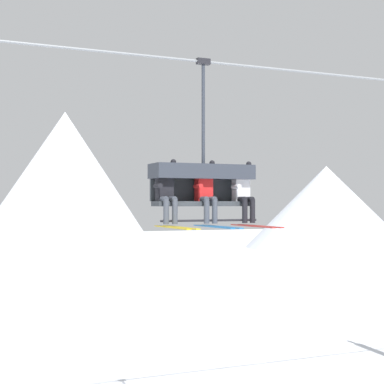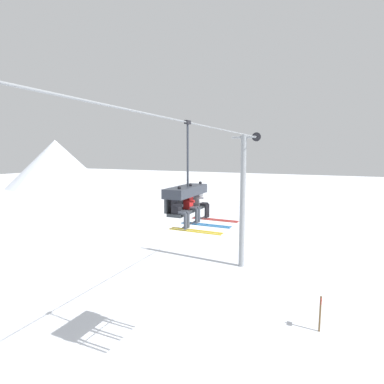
# 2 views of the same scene
# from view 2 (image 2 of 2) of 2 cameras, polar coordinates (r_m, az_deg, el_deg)

# --- Properties ---
(ground_plane) EXTENTS (200.00, 200.00, 0.00)m
(ground_plane) POSITION_cam_2_polar(r_m,az_deg,el_deg) (13.01, -3.73, -28.53)
(ground_plane) COLOR silver
(mountain_peak_central) EXTENTS (20.67, 20.67, 10.42)m
(mountain_peak_central) POSITION_cam_2_polar(r_m,az_deg,el_deg) (74.35, -24.46, 5.01)
(mountain_peak_central) COLOR silver
(mountain_peak_central) RESTS_ON ground_plane
(lift_tower_far) EXTENTS (0.36, 1.88, 8.91)m
(lift_tower_far) POSITION_cam_2_polar(r_m,az_deg,el_deg) (19.98, 9.66, -1.29)
(lift_tower_far) COLOR gray
(lift_tower_far) RESTS_ON ground_plane
(lift_cable) EXTENTS (18.55, 0.05, 0.05)m
(lift_cable) POSITION_cam_2_polar(r_m,az_deg,el_deg) (11.66, 3.23, 12.30)
(lift_cable) COLOR gray
(chairlift_chair) EXTENTS (2.11, 0.74, 3.31)m
(chairlift_chair) POSITION_cam_2_polar(r_m,az_deg,el_deg) (10.01, -1.19, -0.48)
(chairlift_chair) COLOR #33383D
(skier_black) EXTENTS (0.48, 1.70, 1.34)m
(skier_black) POSITION_cam_2_polar(r_m,az_deg,el_deg) (9.22, -2.25, -3.03)
(skier_black) COLOR black
(skier_red) EXTENTS (0.48, 1.70, 1.34)m
(skier_red) POSITION_cam_2_polar(r_m,az_deg,el_deg) (9.97, -0.07, -2.22)
(skier_red) COLOR red
(skier_white) EXTENTS (0.48, 1.70, 1.34)m
(skier_white) POSITION_cam_2_polar(r_m,az_deg,el_deg) (10.74, 1.80, -1.52)
(skier_white) COLOR silver
(trail_sign) EXTENTS (0.36, 0.08, 1.60)m
(trail_sign) POSITION_cam_2_polar(r_m,az_deg,el_deg) (14.82, 23.24, -20.21)
(trail_sign) COLOR brown
(trail_sign) RESTS_ON ground_plane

